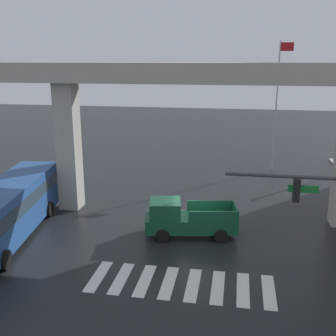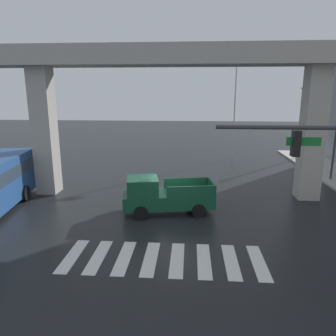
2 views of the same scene
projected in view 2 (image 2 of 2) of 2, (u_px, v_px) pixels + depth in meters
ground_plane at (171, 213)px, 17.97m from camera, size 120.00×120.00×0.00m
crosswalk_stripes at (164, 259)px, 12.96m from camera, size 8.25×2.80×0.01m
elevated_overpass at (175, 68)px, 19.23m from camera, size 52.62×2.47×9.50m
pickup_truck at (163, 196)px, 17.79m from camera, size 5.35×2.73×2.08m
street_lamp_far_north at (301, 115)px, 31.32m from camera, size 0.44×0.70×7.24m
flagpole at (236, 96)px, 30.88m from camera, size 1.16×0.12×11.13m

